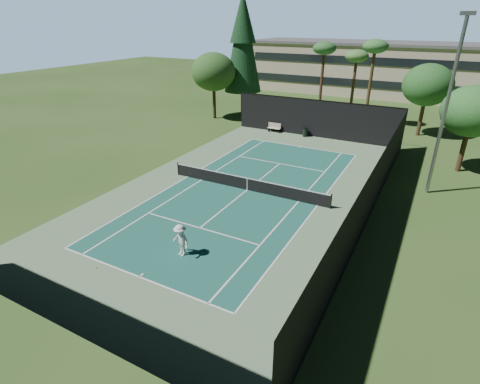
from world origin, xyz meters
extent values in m
plane|color=#2F4E1D|center=(0.00, 0.00, 0.00)|extent=(160.00, 160.00, 0.00)
cube|color=#61825B|center=(0.00, 0.00, 0.01)|extent=(18.00, 32.00, 0.01)
cube|color=#1B594D|center=(0.00, 0.00, 0.01)|extent=(10.97, 23.77, 0.01)
cube|color=white|center=(0.00, -11.88, 0.02)|extent=(10.97, 0.10, 0.01)
cube|color=white|center=(0.00, 11.88, 0.02)|extent=(10.97, 0.10, 0.01)
cube|color=white|center=(0.00, -6.40, 0.02)|extent=(8.23, 0.10, 0.01)
cube|color=white|center=(0.00, 6.40, 0.02)|extent=(8.23, 0.10, 0.01)
cube|color=white|center=(-5.49, 0.00, 0.02)|extent=(0.10, 23.77, 0.01)
cube|color=white|center=(5.49, 0.00, 0.02)|extent=(0.10, 23.77, 0.01)
cube|color=white|center=(-4.12, 0.00, 0.02)|extent=(0.10, 23.77, 0.01)
cube|color=white|center=(4.12, 0.00, 0.02)|extent=(0.10, 23.77, 0.01)
cube|color=white|center=(0.00, 0.00, 0.02)|extent=(0.10, 12.80, 0.01)
cube|color=white|center=(0.00, -11.73, 0.02)|extent=(0.10, 0.30, 0.01)
cube|color=white|center=(0.00, 11.73, 0.02)|extent=(0.10, 0.30, 0.01)
cylinder|color=black|center=(-6.40, 0.00, 0.55)|extent=(0.10, 0.10, 1.10)
cylinder|color=black|center=(6.40, 0.00, 0.55)|extent=(0.10, 0.10, 1.10)
cube|color=black|center=(0.00, 0.00, 0.50)|extent=(12.80, 0.02, 0.92)
cube|color=white|center=(0.00, 0.00, 0.98)|extent=(12.80, 0.04, 0.07)
cube|color=white|center=(0.00, 0.00, 0.50)|extent=(0.05, 0.03, 0.92)
cube|color=black|center=(0.00, 16.00, 2.00)|extent=(18.00, 0.04, 4.00)
cube|color=black|center=(0.00, -16.00, 2.00)|extent=(18.00, 0.04, 4.00)
cube|color=black|center=(9.00, 0.00, 2.00)|extent=(0.04, 32.00, 4.00)
cube|color=black|center=(-9.00, 0.00, 2.00)|extent=(0.04, 32.00, 4.00)
cube|color=black|center=(0.00, 16.00, 4.00)|extent=(18.00, 0.06, 0.06)
imported|color=white|center=(0.73, -9.28, 0.94)|extent=(1.36, 1.00, 1.88)
sphere|color=#B2D02F|center=(-2.46, -12.41, 0.03)|extent=(0.07, 0.07, 0.07)
sphere|color=yellow|center=(-3.16, 1.24, 0.04)|extent=(0.07, 0.07, 0.07)
sphere|color=#BFDC32|center=(1.55, 2.29, 0.03)|extent=(0.06, 0.06, 0.06)
sphere|color=yellow|center=(-4.99, 2.15, 0.04)|extent=(0.07, 0.07, 0.07)
cube|color=beige|center=(-4.59, 15.58, 0.45)|extent=(1.50, 0.45, 0.05)
cube|color=#BFB49E|center=(-4.59, 15.78, 0.75)|extent=(1.50, 0.06, 0.55)
cube|color=black|center=(-5.19, 15.58, 0.21)|extent=(0.06, 0.40, 0.42)
cube|color=black|center=(-3.99, 15.58, 0.21)|extent=(0.06, 0.40, 0.42)
cylinder|color=black|center=(-0.86, 15.55, 0.45)|extent=(0.52, 0.52, 0.90)
cylinder|color=black|center=(-0.86, 15.55, 0.92)|extent=(0.56, 0.56, 0.05)
cylinder|color=#422F1C|center=(-12.00, 22.00, 1.80)|extent=(0.50, 0.50, 3.60)
cone|color=#13351A|center=(-12.00, 22.00, 9.00)|extent=(4.80, 4.80, 12.00)
cone|color=#123419|center=(-12.00, 22.00, 12.00)|extent=(3.30, 3.30, 6.00)
cylinder|color=#4A2F1F|center=(-2.00, 24.00, 4.28)|extent=(0.36, 0.36, 8.55)
ellipsoid|color=#295C29|center=(-2.00, 24.00, 8.55)|extent=(2.80, 2.80, 1.54)
cylinder|color=#4B3620|center=(1.50, 26.00, 3.83)|extent=(0.36, 0.36, 7.65)
ellipsoid|color=#3F7133|center=(1.50, 26.00, 7.65)|extent=(2.80, 2.80, 1.54)
cylinder|color=#4E3A21|center=(4.00, 23.00, 4.50)|extent=(0.36, 0.36, 9.00)
ellipsoid|color=#32682F|center=(4.00, 23.00, 9.00)|extent=(2.80, 2.80, 1.54)
cylinder|color=#4A351F|center=(10.00, 22.00, 1.76)|extent=(0.40, 0.40, 3.52)
ellipsoid|color=#235721|center=(10.00, 22.00, 5.44)|extent=(5.12, 5.12, 4.35)
cylinder|color=#4D3321|center=(14.00, 12.00, 1.65)|extent=(0.40, 0.40, 3.30)
ellipsoid|color=#286427|center=(14.00, 12.00, 5.10)|extent=(4.80, 4.80, 4.08)
cylinder|color=#432D1D|center=(-14.00, 18.00, 1.87)|extent=(0.40, 0.40, 3.74)
ellipsoid|color=#2C5721|center=(-14.00, 18.00, 5.78)|extent=(5.44, 5.44, 4.62)
cube|color=#C7B39A|center=(0.00, 46.00, 4.00)|extent=(40.00, 12.00, 8.00)
cube|color=#59595B|center=(0.00, 46.00, 8.10)|extent=(40.50, 12.50, 0.40)
cube|color=black|center=(0.00, 39.95, 2.40)|extent=(38.00, 0.15, 1.20)
cube|color=black|center=(0.00, 39.95, 5.80)|extent=(38.00, 0.15, 1.20)
cylinder|color=gray|center=(12.00, 6.00, 6.00)|extent=(0.24, 0.24, 12.00)
cube|color=gray|center=(12.00, 6.00, 12.10)|extent=(0.90, 0.25, 0.25)
camera|label=1|loc=(11.68, -22.91, 11.84)|focal=28.00mm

